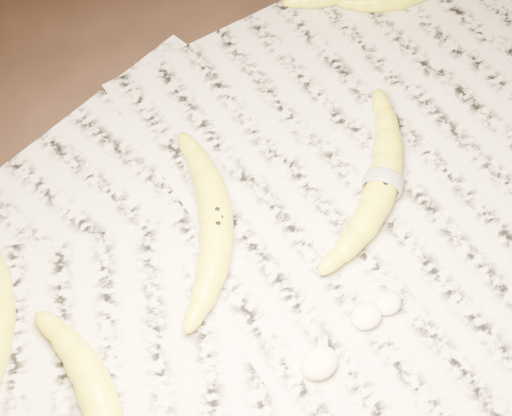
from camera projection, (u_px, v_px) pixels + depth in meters
ground at (266, 232)px, 0.82m from camera, size 3.00×3.00×0.00m
newspaper_patch at (280, 230)px, 0.81m from camera, size 0.90×0.70×0.01m
banana_left_b at (101, 407)px, 0.69m from camera, size 0.11×0.21×0.04m
banana_center at (216, 223)px, 0.79m from camera, size 0.16×0.21×0.04m
banana_taped at (383, 183)px, 0.82m from camera, size 0.22×0.18×0.04m
measuring_tape at (383, 183)px, 0.82m from camera, size 0.03×0.04×0.05m
flesh_chunk_a at (320, 362)px, 0.72m from camera, size 0.04×0.03×0.02m
flesh_chunk_b at (367, 314)px, 0.75m from camera, size 0.04×0.03×0.02m
flesh_chunk_c at (389, 302)px, 0.76m from camera, size 0.03×0.03×0.02m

